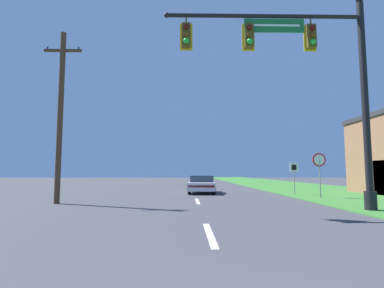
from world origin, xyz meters
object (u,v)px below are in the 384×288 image
stop_sign (319,165)px  utility_pole_near (60,113)px  signal_mast (312,74)px  route_sign_post (294,171)px  car_ahead (202,184)px

stop_sign → utility_pole_near: bearing=-168.7°
signal_mast → route_sign_post: (2.13, 8.17, -3.76)m
stop_sign → signal_mast: bearing=-115.4°
signal_mast → utility_pole_near: signal_mast is taller
car_ahead → stop_sign: bearing=-33.6°
stop_sign → route_sign_post: stop_sign is taller
signal_mast → stop_sign: 7.10m
stop_sign → route_sign_post: bearing=101.9°
stop_sign → utility_pole_near: size_ratio=0.30×
signal_mast → stop_sign: signal_mast is taller
signal_mast → route_sign_post: size_ratio=4.18×
signal_mast → car_ahead: bearing=111.0°
route_sign_post → utility_pole_near: (-13.07, -5.27, 2.76)m
signal_mast → car_ahead: signal_mast is taller
signal_mast → car_ahead: 11.60m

